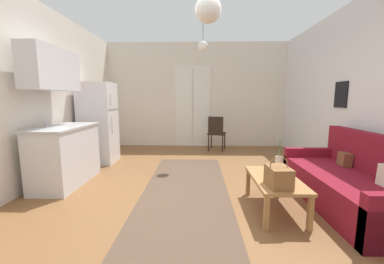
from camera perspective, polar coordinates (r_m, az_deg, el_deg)
The scene contains 13 objects.
ground_plane at distance 3.39m, azimuth 0.65°, elevation -16.24°, with size 5.48×7.64×0.10m, color brown.
wall_back at distance 6.65m, azimuth 1.09°, elevation 8.79°, with size 5.08×0.13×2.85m.
wall_left at distance 3.99m, azimuth -38.27°, elevation 7.52°, with size 0.12×7.24×2.85m.
area_rug at distance 3.62m, azimuth -1.49°, elevation -13.64°, with size 1.23×3.38×0.01m, color brown.
couch at distance 3.62m, azimuth 34.44°, elevation -10.55°, with size 0.85×1.94×0.91m.
coffee_table at distance 3.06m, azimuth 19.45°, elevation -11.32°, with size 0.53×0.98×0.41m.
bamboo_vase at distance 3.24m, azimuth 20.26°, elevation -7.35°, with size 0.09×0.09×0.42m.
handbag at distance 2.74m, azimuth 20.22°, elevation -10.05°, with size 0.24×0.32×0.33m.
refrigerator at distance 5.29m, azimuth -21.69°, elevation 2.02°, with size 0.68×0.62×1.67m.
kitchen_counter at distance 4.18m, azimuth -28.90°, elevation -0.33°, with size 0.58×1.23×2.09m.
accent_chair at distance 6.04m, azimuth 5.92°, elevation 0.09°, with size 0.51×0.50×0.89m.
pendant_lamp_near at distance 2.52m, azimuth 3.92°, elevation 27.51°, with size 0.25×0.25×0.79m.
pendant_lamp_far at distance 5.01m, azimuth 2.66°, elevation 20.04°, with size 0.21×0.21×0.58m.
Camera 1 is at (0.04, -3.08, 1.36)m, focal length 22.02 mm.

